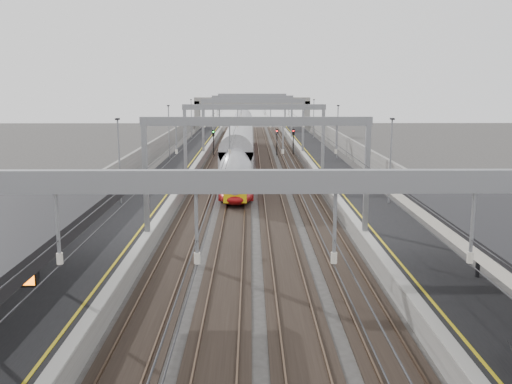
{
  "coord_description": "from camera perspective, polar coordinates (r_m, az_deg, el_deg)",
  "views": [
    {
      "loc": [
        -0.33,
        -9.98,
        9.4
      ],
      "look_at": [
        0.0,
        23.96,
        2.95
      ],
      "focal_mm": 40.0,
      "sensor_mm": 36.0,
      "label": 1
    }
  ],
  "objects": [
    {
      "name": "wall_left",
      "position": [
        56.59,
        -11.64,
        2.61
      ],
      "size": [
        0.3,
        120.0,
        3.2
      ],
      "primitive_type": "cube",
      "color": "slate",
      "rests_on": "ground"
    },
    {
      "name": "platform_right",
      "position": [
        56.32,
        7.96,
        1.56
      ],
      "size": [
        4.0,
        120.0,
        1.0
      ],
      "primitive_type": "cube",
      "color": "black",
      "rests_on": "ground"
    },
    {
      "name": "train",
      "position": [
        66.16,
        -1.57,
        4.47
      ],
      "size": [
        2.79,
        50.9,
        4.41
      ],
      "color": "maroon",
      "rests_on": "ground"
    },
    {
      "name": "signal_red_near",
      "position": [
        76.32,
        2.11,
        5.49
      ],
      "size": [
        0.32,
        0.32,
        3.48
      ],
      "color": "black",
      "rests_on": "ground"
    },
    {
      "name": "platform_left",
      "position": [
        56.23,
        -8.39,
        1.53
      ],
      "size": [
        4.0,
        120.0,
        1.0
      ],
      "primitive_type": "cube",
      "color": "black",
      "rests_on": "ground"
    },
    {
      "name": "tracks",
      "position": [
        55.77,
        -0.21,
        1.1
      ],
      "size": [
        11.4,
        140.0,
        0.2
      ],
      "color": "black",
      "rests_on": "ground"
    },
    {
      "name": "wall_right",
      "position": [
        56.72,
        11.19,
        2.64
      ],
      "size": [
        0.3,
        120.0,
        3.2
      ],
      "primitive_type": "cube",
      "color": "slate",
      "rests_on": "ground"
    },
    {
      "name": "signal_green",
      "position": [
        75.29,
        -4.28,
        5.4
      ],
      "size": [
        0.32,
        0.32,
        3.48
      ],
      "color": "black",
      "rests_on": "ground"
    },
    {
      "name": "overhead_line",
      "position": [
        61.69,
        -0.25,
        7.73
      ],
      "size": [
        13.0,
        140.0,
        6.6
      ],
      "color": "gray",
      "rests_on": "platform_left"
    },
    {
      "name": "overbridge",
      "position": [
        110.06,
        -0.38,
        8.62
      ],
      "size": [
        22.0,
        2.2,
        6.9
      ],
      "color": "slate",
      "rests_on": "ground"
    },
    {
      "name": "signal_red_far",
      "position": [
        76.63,
        3.75,
        5.5
      ],
      "size": [
        0.32,
        0.32,
        3.48
      ],
      "color": "black",
      "rests_on": "ground"
    }
  ]
}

